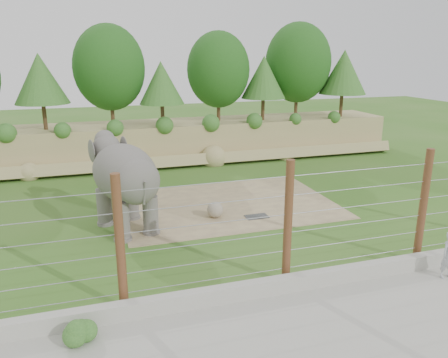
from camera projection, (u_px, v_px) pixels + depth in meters
name	position (u px, v px, depth m)	size (l,w,h in m)	color
ground	(239.00, 229.00, 17.94)	(90.00, 90.00, 0.00)	#32691B
back_embankment	(184.00, 100.00, 28.61)	(30.00, 5.52, 8.77)	tan
dirt_patch	(228.00, 204.00, 20.83)	(10.00, 7.00, 0.02)	#8C775A
drain_grate	(257.00, 217.00, 19.24)	(1.00, 0.60, 0.03)	#262628
elephant	(125.00, 186.00, 17.47)	(1.96, 4.58, 3.71)	#635F59
stone_ball	(215.00, 210.00, 19.10)	(0.71, 0.71, 0.71)	gray
retaining_wall	(293.00, 283.00, 13.29)	(26.00, 0.35, 0.50)	#ACACA0
walkway	(326.00, 328.00, 11.53)	(26.00, 4.00, 0.01)	#ACACA0
barrier_fence	(288.00, 223.00, 13.26)	(20.26, 0.26, 4.00)	#4F2616
walkway_shrub	(80.00, 333.00, 10.77)	(0.65, 0.65, 0.65)	#2E5E26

